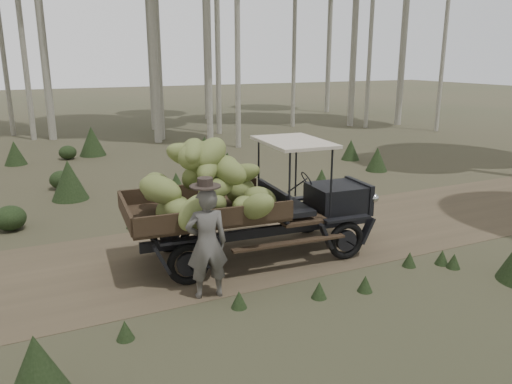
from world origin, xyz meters
TOP-DOWN VIEW (x-y plane):
  - ground at (0.00, 0.00)m, footprint 120.00×120.00m
  - dirt_track at (0.00, 0.00)m, footprint 70.00×4.00m
  - banana_truck at (0.22, -0.61)m, footprint 5.28×2.61m
  - farmer at (-0.71, -1.82)m, footprint 0.77×0.59m
  - undergrowth at (-1.88, 1.72)m, footprint 23.71×20.93m

SIDE VIEW (x-z plane):
  - ground at x=0.00m, z-range 0.00..0.00m
  - dirt_track at x=0.00m, z-range 0.00..0.01m
  - undergrowth at x=-1.88m, z-range -0.11..1.19m
  - farmer at x=-0.71m, z-range -0.06..2.04m
  - banana_truck at x=0.22m, z-range 0.18..2.81m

